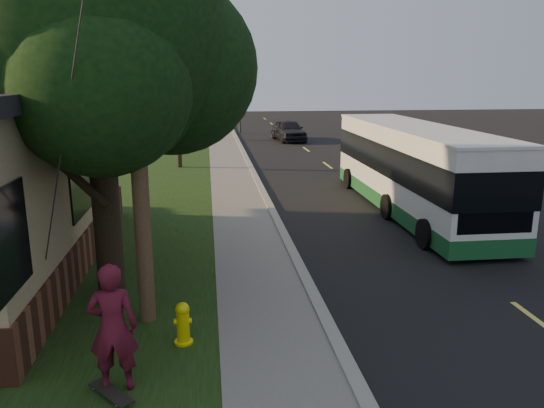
{
  "coord_description": "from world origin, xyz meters",
  "views": [
    {
      "loc": [
        -2.1,
        -8.36,
        4.53
      ],
      "look_at": [
        -0.6,
        3.94,
        1.5
      ],
      "focal_mm": 35.0,
      "sensor_mm": 36.0,
      "label": 1
    }
  ],
  "objects_px": {
    "fire_hydrant": "(183,323)",
    "traffic_signal": "(239,93)",
    "bare_tree_near": "(178,125)",
    "dumpster": "(29,193)",
    "transit_bus": "(413,166)",
    "bare_tree_far": "(194,111)",
    "distant_car": "(288,130)",
    "skateboard_spare": "(111,393)",
    "leafy_tree": "(97,41)",
    "skateboarder": "(113,327)",
    "utility_pole": "(133,68)"
  },
  "relations": [
    {
      "from": "fire_hydrant",
      "to": "traffic_signal",
      "type": "height_order",
      "value": "traffic_signal"
    },
    {
      "from": "bare_tree_near",
      "to": "dumpster",
      "type": "relative_size",
      "value": 2.44
    },
    {
      "from": "bare_tree_near",
      "to": "transit_bus",
      "type": "xyz_separation_m",
      "value": [
        8.21,
        -9.56,
        -0.6
      ]
    },
    {
      "from": "bare_tree_near",
      "to": "dumpster",
      "type": "bearing_deg",
      "value": -119.2
    },
    {
      "from": "bare_tree_far",
      "to": "distant_car",
      "type": "xyz_separation_m",
      "value": [
        6.58,
        -1.39,
        -1.25
      ]
    },
    {
      "from": "skateboard_spare",
      "to": "bare_tree_far",
      "type": "bearing_deg",
      "value": 88.98
    },
    {
      "from": "traffic_signal",
      "to": "skateboard_spare",
      "type": "bearing_deg",
      "value": -96.54
    },
    {
      "from": "leafy_tree",
      "to": "bare_tree_far",
      "type": "xyz_separation_m",
      "value": [
        1.17,
        27.35,
        -3.16
      ]
    },
    {
      "from": "skateboard_spare",
      "to": "bare_tree_near",
      "type": "bearing_deg",
      "value": 89.82
    },
    {
      "from": "leafy_tree",
      "to": "dumpster",
      "type": "xyz_separation_m",
      "value": [
        -3.92,
        7.14,
        -4.47
      ]
    },
    {
      "from": "transit_bus",
      "to": "skateboarder",
      "type": "relative_size",
      "value": 5.56
    },
    {
      "from": "fire_hydrant",
      "to": "skateboard_spare",
      "type": "distance_m",
      "value": 1.78
    },
    {
      "from": "fire_hydrant",
      "to": "leafy_tree",
      "type": "bearing_deg",
      "value": 120.67
    },
    {
      "from": "skateboard_spare",
      "to": "traffic_signal",
      "type": "bearing_deg",
      "value": 83.46
    },
    {
      "from": "transit_bus",
      "to": "skateboard_spare",
      "type": "height_order",
      "value": "transit_bus"
    },
    {
      "from": "skateboard_spare",
      "to": "distant_car",
      "type": "distance_m",
      "value": 30.92
    },
    {
      "from": "utility_pole",
      "to": "traffic_signal",
      "type": "xyz_separation_m",
      "value": [
        3.81,
        33.01,
        -1.47
      ]
    },
    {
      "from": "bare_tree_near",
      "to": "skateboard_spare",
      "type": "height_order",
      "value": "bare_tree_near"
    },
    {
      "from": "bare_tree_near",
      "to": "dumpster",
      "type": "distance_m",
      "value": 9.52
    },
    {
      "from": "dumpster",
      "to": "fire_hydrant",
      "type": "bearing_deg",
      "value": -60.73
    },
    {
      "from": "fire_hydrant",
      "to": "traffic_signal",
      "type": "distance_m",
      "value": 34.25
    },
    {
      "from": "utility_pole",
      "to": "distant_car",
      "type": "distance_m",
      "value": 28.73
    },
    {
      "from": "bare_tree_far",
      "to": "dumpster",
      "type": "height_order",
      "value": "bare_tree_far"
    },
    {
      "from": "dumpster",
      "to": "skateboarder",
      "type": "bearing_deg",
      "value": -67.46
    },
    {
      "from": "bare_tree_far",
      "to": "skateboard_spare",
      "type": "relative_size",
      "value": 5.04
    },
    {
      "from": "leafy_tree",
      "to": "skateboard_spare",
      "type": "xyz_separation_m",
      "value": [
        0.61,
        -4.11,
        -5.04
      ]
    },
    {
      "from": "utility_pole",
      "to": "leafy_tree",
      "type": "height_order",
      "value": "utility_pole"
    },
    {
      "from": "leafy_tree",
      "to": "skateboard_spare",
      "type": "relative_size",
      "value": 9.76
    },
    {
      "from": "bare_tree_near",
      "to": "distant_car",
      "type": "distance_m",
      "value": 12.83
    },
    {
      "from": "bare_tree_near",
      "to": "skateboarder",
      "type": "relative_size",
      "value": 2.24
    },
    {
      "from": "bare_tree_far",
      "to": "distant_car",
      "type": "height_order",
      "value": "bare_tree_far"
    },
    {
      "from": "fire_hydrant",
      "to": "bare_tree_far",
      "type": "relative_size",
      "value": 0.18
    },
    {
      "from": "distant_car",
      "to": "bare_tree_far",
      "type": "bearing_deg",
      "value": 161.65
    },
    {
      "from": "bare_tree_near",
      "to": "traffic_signal",
      "type": "relative_size",
      "value": 0.78
    },
    {
      "from": "dumpster",
      "to": "transit_bus",
      "type": "bearing_deg",
      "value": -6.02
    },
    {
      "from": "traffic_signal",
      "to": "skateboard_spare",
      "type": "distance_m",
      "value": 35.82
    },
    {
      "from": "fire_hydrant",
      "to": "transit_bus",
      "type": "distance_m",
      "value": 11.22
    },
    {
      "from": "skateboarder",
      "to": "distant_car",
      "type": "bearing_deg",
      "value": -103.83
    },
    {
      "from": "traffic_signal",
      "to": "skateboarder",
      "type": "relative_size",
      "value": 2.86
    },
    {
      "from": "distant_car",
      "to": "bare_tree_near",
      "type": "bearing_deg",
      "value": -130.16
    },
    {
      "from": "transit_bus",
      "to": "distant_car",
      "type": "height_order",
      "value": "transit_bus"
    },
    {
      "from": "fire_hydrant",
      "to": "skateboard_spare",
      "type": "height_order",
      "value": "fire_hydrant"
    },
    {
      "from": "traffic_signal",
      "to": "skateboard_spare",
      "type": "relative_size",
      "value": 6.88
    },
    {
      "from": "traffic_signal",
      "to": "transit_bus",
      "type": "relative_size",
      "value": 0.51
    },
    {
      "from": "utility_pole",
      "to": "bare_tree_far",
      "type": "xyz_separation_m",
      "value": [
        0.31,
        29.01,
        -2.63
      ]
    },
    {
      "from": "transit_bus",
      "to": "traffic_signal",
      "type": "bearing_deg",
      "value": 99.35
    },
    {
      "from": "fire_hydrant",
      "to": "leafy_tree",
      "type": "distance_m",
      "value": 5.65
    },
    {
      "from": "bare_tree_far",
      "to": "leafy_tree",
      "type": "bearing_deg",
      "value": -92.45
    },
    {
      "from": "dumpster",
      "to": "bare_tree_near",
      "type": "bearing_deg",
      "value": 60.8
    },
    {
      "from": "fire_hydrant",
      "to": "traffic_signal",
      "type": "bearing_deg",
      "value": 84.79
    }
  ]
}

